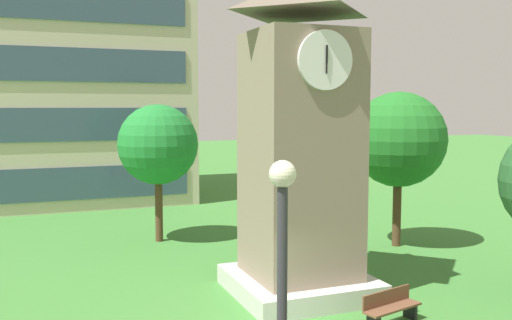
{
  "coord_description": "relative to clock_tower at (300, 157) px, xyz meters",
  "views": [
    {
      "loc": [
        -5.4,
        -11.94,
        5.78
      ],
      "look_at": [
        1.04,
        4.55,
        4.1
      ],
      "focal_mm": 39.85,
      "sensor_mm": 36.0,
      "label": 1
    }
  ],
  "objects": [
    {
      "name": "park_bench",
      "position": [
        1.19,
        -3.13,
        -3.77
      ],
      "size": [
        1.86,
        0.91,
        0.88
      ],
      "color": "brown",
      "rests_on": "ground"
    },
    {
      "name": "tree_streetside",
      "position": [
        6.4,
        4.0,
        0.18
      ],
      "size": [
        3.9,
        3.9,
        6.38
      ],
      "color": "#513823",
      "rests_on": "ground"
    },
    {
      "name": "clock_tower",
      "position": [
        0.0,
        0.0,
        0.0
      ],
      "size": [
        4.03,
        4.03,
        9.54
      ],
      "color": "gray",
      "rests_on": "ground"
    },
    {
      "name": "office_building",
      "position": [
        -8.08,
        22.12,
        5.37
      ],
      "size": [
        19.09,
        11.1,
        19.2
      ],
      "color": "beige",
      "rests_on": "ground"
    },
    {
      "name": "tree_near_tower",
      "position": [
        -2.63,
        8.38,
        -0.08
      ],
      "size": [
        3.41,
        3.41,
        5.87
      ],
      "color": "#513823",
      "rests_on": "ground"
    },
    {
      "name": "street_lamp",
      "position": [
        -4.5,
        -8.81,
        -1.02
      ],
      "size": [
        0.36,
        0.36,
        5.08
      ],
      "color": "#333338",
      "rests_on": "ground"
    }
  ]
}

